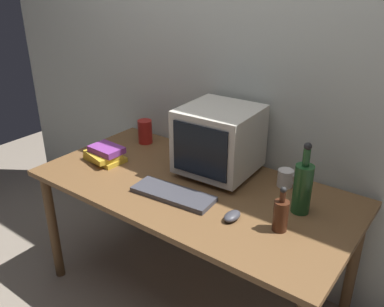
# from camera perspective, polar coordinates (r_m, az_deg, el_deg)

# --- Properties ---
(ground_plane) EXTENTS (6.00, 6.00, 0.00)m
(ground_plane) POSITION_cam_1_polar(r_m,az_deg,el_deg) (2.55, 0.00, -19.13)
(ground_plane) COLOR gray
(back_wall) EXTENTS (4.00, 0.08, 2.50)m
(back_wall) POSITION_cam_1_polar(r_m,az_deg,el_deg) (2.30, 7.23, 11.51)
(back_wall) COLOR beige
(back_wall) RESTS_ON ground
(desk) EXTENTS (1.66, 0.83, 0.74)m
(desk) POSITION_cam_1_polar(r_m,az_deg,el_deg) (2.15, 0.00, -6.33)
(desk) COLOR brown
(desk) RESTS_ON ground
(crt_monitor) EXTENTS (0.40, 0.40, 0.37)m
(crt_monitor) POSITION_cam_1_polar(r_m,az_deg,el_deg) (2.15, 3.83, 1.88)
(crt_monitor) COLOR beige
(crt_monitor) RESTS_ON desk
(keyboard) EXTENTS (0.43, 0.19, 0.02)m
(keyboard) POSITION_cam_1_polar(r_m,az_deg,el_deg) (2.01, -2.68, -5.71)
(keyboard) COLOR #3F3F47
(keyboard) RESTS_ON desk
(computer_mouse) EXTENTS (0.06, 0.10, 0.04)m
(computer_mouse) POSITION_cam_1_polar(r_m,az_deg,el_deg) (1.84, 5.64, -8.72)
(computer_mouse) COLOR #3F3F47
(computer_mouse) RESTS_ON desk
(bottle_tall) EXTENTS (0.08, 0.08, 0.34)m
(bottle_tall) POSITION_cam_1_polar(r_m,az_deg,el_deg) (1.90, 15.25, -4.50)
(bottle_tall) COLOR #1E4C23
(bottle_tall) RESTS_ON desk
(bottle_short) EXTENTS (0.06, 0.06, 0.21)m
(bottle_short) POSITION_cam_1_polar(r_m,az_deg,el_deg) (1.77, 12.34, -8.31)
(bottle_short) COLOR #472314
(bottle_short) RESTS_ON desk
(book_stack) EXTENTS (0.24, 0.19, 0.09)m
(book_stack) POSITION_cam_1_polar(r_m,az_deg,el_deg) (2.40, -12.11, -0.10)
(book_stack) COLOR gold
(book_stack) RESTS_ON desk
(mug) EXTENTS (0.12, 0.08, 0.09)m
(mug) POSITION_cam_1_polar(r_m,az_deg,el_deg) (2.13, 13.02, -3.39)
(mug) COLOR white
(mug) RESTS_ON desk
(metal_canister) EXTENTS (0.09, 0.09, 0.15)m
(metal_canister) POSITION_cam_1_polar(r_m,az_deg,el_deg) (2.60, -6.60, 3.07)
(metal_canister) COLOR #A51E19
(metal_canister) RESTS_ON desk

